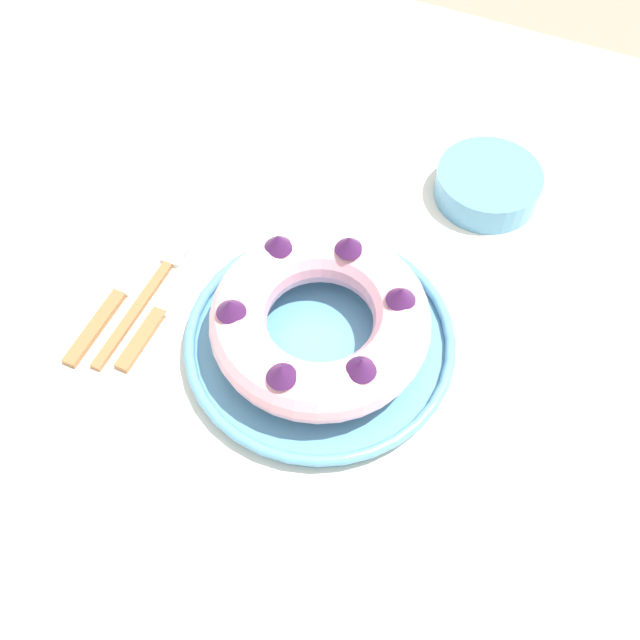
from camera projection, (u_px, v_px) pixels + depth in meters
name	position (u px, v px, depth m)	size (l,w,h in m)	color
ground_plane	(334.00, 543.00, 1.45)	(8.00, 8.00, 0.00)	gray
dining_table	(343.00, 375.00, 0.89)	(1.50, 1.26, 0.74)	silver
serving_dish	(320.00, 341.00, 0.82)	(0.30, 0.30, 0.02)	#518EB2
bundt_cake	(320.00, 319.00, 0.78)	(0.23, 0.23, 0.08)	#E09EAD
fork	(155.00, 283.00, 0.87)	(0.02, 0.22, 0.01)	#936038
serving_knife	(118.00, 296.00, 0.86)	(0.02, 0.23, 0.01)	#936038
cake_knife	(159.00, 313.00, 0.85)	(0.02, 0.19, 0.01)	#936038
side_bowl	(488.00, 185.00, 0.93)	(0.13, 0.13, 0.04)	#518EB2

